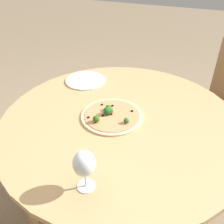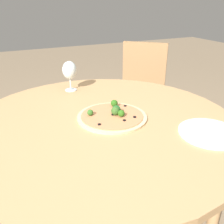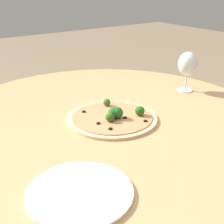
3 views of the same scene
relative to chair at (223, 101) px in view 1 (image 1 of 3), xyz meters
name	(u,v)px [view 1 (image 1 of 3)]	position (x,y,z in m)	size (l,w,h in m)	color
ground_plane	(119,204)	(0.56, 0.81, -0.48)	(12.00, 12.00, 0.00)	#847056
dining_table	(120,129)	(0.56, 0.81, 0.19)	(1.26, 1.26, 0.74)	tan
chair	(223,101)	(0.00, 0.00, 0.00)	(0.56, 0.56, 0.91)	#997047
pizza	(111,115)	(0.61, 0.81, 0.27)	(0.33, 0.33, 0.06)	#DBBC89
wine_glass	(84,164)	(0.55, 1.26, 0.38)	(0.08, 0.08, 0.18)	silver
plate_near	(85,80)	(0.91, 0.49, 0.26)	(0.26, 0.26, 0.01)	silver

